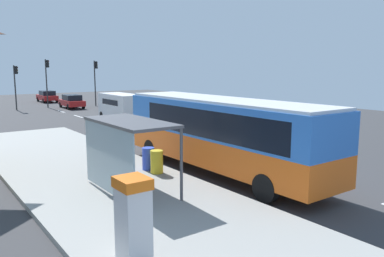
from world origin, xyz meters
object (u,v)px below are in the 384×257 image
object	(u,v)px
recycling_bin_yellow	(157,162)
traffic_light_far_side	(16,80)
recycling_bin_blue	(148,159)
traffic_light_median	(47,76)
sedan_near	(47,96)
white_van	(121,105)
traffic_light_near_side	(96,76)
sedan_far	(72,101)
bus	(220,131)
ticket_machine	(133,219)
bus_shelter	(122,138)

from	to	relation	value
recycling_bin_yellow	traffic_light_far_side	distance (m)	31.14
recycling_bin_blue	traffic_light_median	world-z (taller)	traffic_light_median
sedan_near	white_van	bearing A→B (deg)	-90.25
sedan_near	recycling_bin_blue	size ratio (longest dim) A/B	4.67
white_van	recycling_bin_blue	xyz separation A→B (m)	(-6.40, -15.97, -0.69)
traffic_light_near_side	sedan_far	bearing A→B (deg)	-167.29
recycling_bin_yellow	bus	bearing A→B (deg)	-22.81
ticket_machine	bus	bearing A→B (deg)	36.75
ticket_machine	traffic_light_median	world-z (taller)	traffic_light_median
bus	traffic_light_near_side	size ratio (longest dim) A/B	2.07
sedan_near	traffic_light_near_side	distance (m)	9.93
traffic_light_near_side	traffic_light_median	world-z (taller)	traffic_light_median
sedan_near	recycling_bin_blue	world-z (taller)	sedan_near
sedan_far	recycling_bin_yellow	xyz separation A→B (m)	(-6.50, -29.50, -0.14)
recycling_bin_yellow	traffic_light_median	world-z (taller)	traffic_light_median
bus	ticket_machine	xyz separation A→B (m)	(-6.67, -4.98, -0.67)
white_van	sedan_far	size ratio (longest dim) A/B	1.17
bus	white_van	size ratio (longest dim) A/B	2.11
sedan_far	ticket_machine	size ratio (longest dim) A/B	2.30
recycling_bin_yellow	sedan_far	bearing A→B (deg)	77.58
traffic_light_median	white_van	bearing A→B (deg)	-83.20
sedan_near	sedan_far	bearing A→B (deg)	-90.00
traffic_light_far_side	bus_shelter	bearing A→B (deg)	-95.83
recycling_bin_yellow	traffic_light_median	xyz separation A→B (m)	(4.59, 31.82, 2.94)
bus	sedan_near	size ratio (longest dim) A/B	2.48
traffic_light_near_side	bus_shelter	distance (m)	33.85
traffic_light_far_side	traffic_light_near_side	bearing A→B (deg)	-5.32
recycling_bin_yellow	traffic_light_median	distance (m)	32.28
sedan_near	bus_shelter	size ratio (longest dim) A/B	1.11
sedan_far	traffic_light_far_side	distance (m)	6.09
ticket_machine	traffic_light_near_side	size ratio (longest dim) A/B	0.36
recycling_bin_blue	traffic_light_far_side	distance (m)	30.44
traffic_light_near_side	white_van	bearing A→B (deg)	-103.67
sedan_near	bus_shelter	bearing A→B (deg)	-102.10
sedan_far	white_van	bearing A→B (deg)	-90.44
bus	sedan_near	distance (m)	40.47
ticket_machine	recycling_bin_blue	size ratio (longest dim) A/B	2.04
white_van	sedan_far	xyz separation A→B (m)	(0.10, 12.83, -0.55)
ticket_machine	recycling_bin_blue	distance (m)	7.94
sedan_far	ticket_machine	bearing A→B (deg)	-106.73
recycling_bin_yellow	traffic_light_median	size ratio (longest dim) A/B	0.17
ticket_machine	traffic_light_far_side	size ratio (longest dim) A/B	0.41
bus	traffic_light_far_side	world-z (taller)	traffic_light_far_side
white_van	bus	bearing A→B (deg)	-102.45
ticket_machine	traffic_light_median	distance (m)	38.93
traffic_light_near_side	traffic_light_far_side	xyz separation A→B (m)	(-8.59, 0.80, -0.35)
sedan_near	ticket_machine	xyz separation A→B (m)	(-10.68, -45.24, 0.38)
sedan_far	ticket_machine	xyz separation A→B (m)	(-10.68, -35.53, 0.38)
white_van	sedan_near	world-z (taller)	white_van
sedan_far	sedan_near	bearing A→B (deg)	90.00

